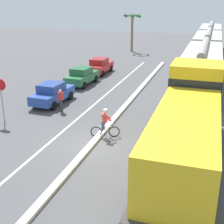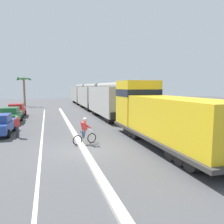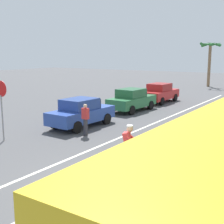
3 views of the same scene
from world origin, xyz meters
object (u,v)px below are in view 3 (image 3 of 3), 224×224
Objects in this scene: parked_car_red at (160,93)px; cyclist at (128,151)px; parked_car_blue at (81,112)px; stop_sign at (1,99)px; parked_car_green at (132,100)px; palm_tree_near at (210,52)px; pedestrian_by_cars at (85,119)px.

cyclist reaches higher than parked_car_red.
cyclist reaches higher than parked_car_blue.
parked_car_blue is 2.48× the size of cyclist.
cyclist is at bearing -38.18° from parked_car_blue.
cyclist is 7.15m from stop_sign.
parked_car_green is at bearing 119.42° from cyclist.
stop_sign is (-1.16, -10.21, 1.21)m from parked_car_green.
cyclist is 0.31× the size of palm_tree_near.
palm_tree_near is (-0.44, 20.06, 3.42)m from parked_car_green.
parked_car_blue is 0.76× the size of palm_tree_near.
parked_car_blue is at bearing 141.82° from cyclist.
stop_sign is (-1.14, -15.01, 1.21)m from parked_car_red.
parked_car_red is 16.35m from cyclist.
parked_car_blue and parked_car_red have the same top height.
parked_car_blue is 1.00× the size of parked_car_red.
parked_car_green is 10.34m from stop_sign.
parked_car_green is 2.64× the size of pedestrian_by_cars.
palm_tree_near is (-0.42, 15.26, 3.42)m from parked_car_red.
pedestrian_by_cars is (1.41, -1.39, 0.03)m from parked_car_blue.
parked_car_green and parked_car_red have the same top height.
pedestrian_by_cars is (1.49, -12.05, 0.03)m from parked_car_red.
cyclist reaches higher than parked_car_green.
parked_car_blue and pedestrian_by_cars have the same top height.
cyclist is (5.89, -10.44, 0.00)m from parked_car_green.
stop_sign reaches higher than cyclist.
parked_car_red is at bearing 97.04° from pedestrian_by_cars.
stop_sign is at bearing 178.10° from cyclist.
palm_tree_near is (-0.50, 25.92, 3.42)m from parked_car_blue.
stop_sign is 4.13m from pedestrian_by_cars.
cyclist is 5.45m from pedestrian_by_cars.
parked_car_red and pedestrian_by_cars have the same top height.
parked_car_red is 2.47× the size of cyclist.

